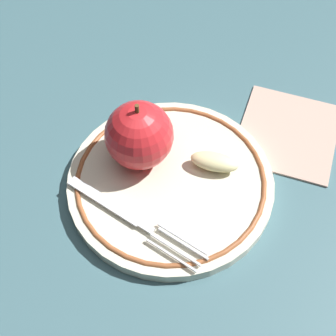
# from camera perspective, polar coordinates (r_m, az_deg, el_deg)

# --- Properties ---
(ground_plane) EXTENTS (2.00, 2.00, 0.00)m
(ground_plane) POSITION_cam_1_polar(r_m,az_deg,el_deg) (0.57, 0.19, -1.51)
(ground_plane) COLOR #3C6068
(plate) EXTENTS (0.25, 0.25, 0.02)m
(plate) POSITION_cam_1_polar(r_m,az_deg,el_deg) (0.56, 0.00, -1.70)
(plate) COLOR beige
(plate) RESTS_ON ground_plane
(apple_red_whole) EXTENTS (0.08, 0.08, 0.09)m
(apple_red_whole) POSITION_cam_1_polar(r_m,az_deg,el_deg) (0.54, -3.54, 4.01)
(apple_red_whole) COLOR red
(apple_red_whole) RESTS_ON plate
(apple_slice_front) EXTENTS (0.06, 0.05, 0.02)m
(apple_slice_front) POSITION_cam_1_polar(r_m,az_deg,el_deg) (0.56, 5.76, 0.46)
(apple_slice_front) COLOR beige
(apple_slice_front) RESTS_ON plate
(fork) EXTENTS (0.15, 0.14, 0.00)m
(fork) POSITION_cam_1_polar(r_m,az_deg,el_deg) (0.53, -4.73, -5.94)
(fork) COLOR silver
(fork) RESTS_ON plate
(napkin_folded) EXTENTS (0.17, 0.18, 0.01)m
(napkin_folded) POSITION_cam_1_polar(r_m,az_deg,el_deg) (0.64, 14.43, 4.28)
(napkin_folded) COLOR tan
(napkin_folded) RESTS_ON ground_plane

